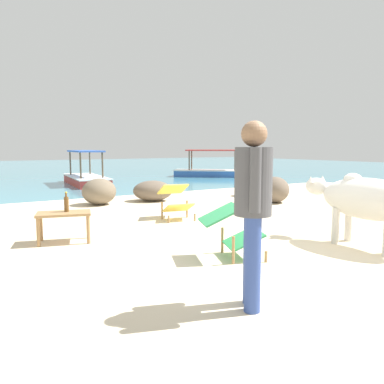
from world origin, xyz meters
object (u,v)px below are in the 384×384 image
at_px(cow, 365,199).
at_px(boat_red, 86,177).
at_px(boat_blue, 213,171).
at_px(low_bench_table, 64,217).
at_px(bottle, 66,204).
at_px(person_standing, 253,200).
at_px(deck_chair_near, 175,199).
at_px(deck_chair_far, 232,228).

distance_m(cow, boat_red, 11.38).
relative_size(boat_red, boat_blue, 1.06).
xyz_separation_m(low_bench_table, bottle, (0.05, 0.03, 0.19)).
xyz_separation_m(cow, bottle, (-3.42, 2.54, -0.11)).
height_order(bottle, boat_red, boat_red).
xyz_separation_m(cow, person_standing, (-2.68, -0.75, 0.27)).
relative_size(low_bench_table, deck_chair_near, 1.00).
height_order(cow, low_bench_table, cow).
bearing_deg(cow, deck_chair_near, 19.74).
distance_m(bottle, person_standing, 3.39).
height_order(cow, bottle, cow).
distance_m(cow, deck_chair_near, 3.49).
relative_size(cow, boat_red, 0.48).
relative_size(deck_chair_far, boat_blue, 0.26).
relative_size(low_bench_table, boat_blue, 0.24).
xyz_separation_m(deck_chair_far, boat_blue, (7.77, 11.50, -0.13)).
xyz_separation_m(deck_chair_far, boat_red, (1.41, 10.81, -0.13)).
distance_m(deck_chair_near, boat_blue, 11.25).
xyz_separation_m(low_bench_table, boat_red, (3.00, 8.86, -0.12)).
bearing_deg(bottle, deck_chair_near, 17.99).
height_order(low_bench_table, bottle, bottle).
bearing_deg(cow, boat_blue, -25.67).
bearing_deg(deck_chair_near, boat_red, -174.48).
distance_m(cow, low_bench_table, 4.30).
bearing_deg(person_standing, low_bench_table, -39.65).
xyz_separation_m(cow, boat_blue, (5.88, 12.06, -0.43)).
xyz_separation_m(low_bench_table, deck_chair_near, (2.32, 0.77, 0.01)).
xyz_separation_m(deck_chair_near, boat_blue, (7.04, 8.78, -0.13)).
height_order(bottle, person_standing, person_standing).
bearing_deg(deck_chair_far, cow, 5.22).
height_order(cow, deck_chair_far, cow).
relative_size(cow, deck_chair_far, 2.00).
distance_m(deck_chair_near, person_standing, 4.34).
distance_m(bottle, boat_red, 9.31).
height_order(cow, person_standing, person_standing).
bearing_deg(bottle, cow, -36.59).
bearing_deg(boat_blue, low_bench_table, -93.78).
bearing_deg(person_standing, boat_blue, -87.18).
bearing_deg(person_standing, bottle, -40.65).
bearing_deg(boat_blue, boat_red, -133.16).
bearing_deg(boat_blue, deck_chair_far, -83.41).
height_order(deck_chair_near, deck_chair_far, same).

